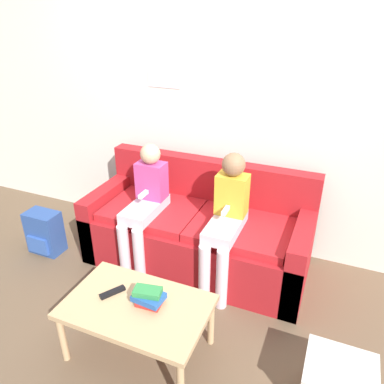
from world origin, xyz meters
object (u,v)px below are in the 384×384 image
coffee_table (137,310)px  backpack (45,233)px  tv_remote (113,292)px  person_left (145,202)px  couch (198,232)px  person_right (226,217)px

coffee_table → backpack: size_ratio=2.23×
coffee_table → tv_remote: bearing=172.2°
coffee_table → tv_remote: size_ratio=5.49×
person_left → backpack: person_left is taller
couch → person_right: bearing=-32.0°
coffee_table → person_left: (-0.41, 0.87, 0.26)m
couch → coffee_table: (0.01, -1.07, 0.06)m
couch → person_right: 0.49m
person_left → backpack: bearing=-167.7°
couch → tv_remote: couch is taller
person_left → tv_remote: bearing=-75.4°
coffee_table → person_left: person_left is taller
person_left → backpack: 1.08m
person_right → tv_remote: bearing=-119.8°
couch → backpack: 1.43m
person_left → backpack: (-0.97, -0.21, -0.42)m
person_right → tv_remote: person_right is taller
couch → coffee_table: size_ratio=2.10×
person_right → backpack: person_right is taller
coffee_table → person_right: size_ratio=0.82×
couch → coffee_table: 1.07m
coffee_table → couch: bearing=90.8°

